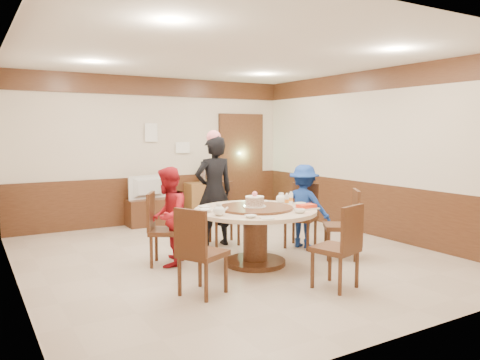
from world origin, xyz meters
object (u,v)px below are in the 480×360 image
person_standing (214,191)px  person_blue (304,206)px  tv_stand (150,212)px  thermos (203,173)px  birthday_cake (255,201)px  person_red (168,217)px  side_cabinet (206,201)px  television (149,187)px  shrimp_platter (306,207)px  banquet_table (255,225)px

person_standing → person_blue: 1.40m
person_blue → tv_stand: size_ratio=1.50×
person_standing → thermos: bearing=-109.0°
person_standing → birthday_cake: bearing=92.0°
person_standing → person_red: size_ratio=1.30×
person_blue → side_cabinet: size_ratio=1.59×
person_red → television: bearing=-161.0°
shrimp_platter → television: (-0.90, 3.58, -0.06)m
banquet_table → side_cabinet: size_ratio=2.03×
birthday_cake → tv_stand: (-0.31, 3.22, -0.60)m
person_standing → person_blue: (1.14, -0.79, -0.22)m
banquet_table → shrimp_platter: (0.58, -0.35, 0.24)m
person_standing → person_blue: size_ratio=1.34×
person_blue → shrimp_platter: 0.97m
shrimp_platter → tv_stand: shrimp_platter is taller
banquet_table → person_red: bearing=151.5°
person_blue → television: (-1.46, 2.81, 0.09)m
person_standing → birthday_cake: (-0.02, -1.20, -0.00)m
person_red → person_standing: bearing=156.3°
person_standing → shrimp_platter: size_ratio=5.68×
banquet_table → tv_stand: 3.25m
television → person_red: bearing=65.3°
banquet_table → person_blue: person_blue is taller
person_standing → shrimp_platter: person_standing is taller
person_blue → birthday_cake: (-1.15, -0.41, 0.22)m
television → thermos: 1.17m
birthday_cake → tv_stand: bearing=95.5°
banquet_table → shrimp_platter: 0.72m
side_cabinet → thermos: 0.57m
shrimp_platter → television: 3.69m
shrimp_platter → side_cabinet: bearing=85.2°
person_red → tv_stand: 2.79m
side_cabinet → thermos: thermos is taller
birthday_cake → person_red: bearing=151.6°
shrimp_platter → thermos: size_ratio=0.79×
birthday_cake → tv_stand: birthday_cake is taller
person_standing → television: (-0.33, 2.02, -0.13)m
tv_stand → person_standing: bearing=-80.7°
person_blue → tv_stand: 3.19m
person_red → side_cabinet: person_red is taller
side_cabinet → tv_stand: bearing=-178.6°
person_red → shrimp_platter: (1.59, -0.90, 0.12)m
shrimp_platter → television: bearing=104.1°
shrimp_platter → thermos: bearing=86.0°
banquet_table → person_blue: bearing=20.0°
birthday_cake → shrimp_platter: birthday_cake is taller
person_red → thermos: size_ratio=3.45×
person_standing → person_blue: person_standing is taller
television → side_cabinet: bearing=171.3°
person_standing → tv_stand: (-0.33, 2.02, -0.60)m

